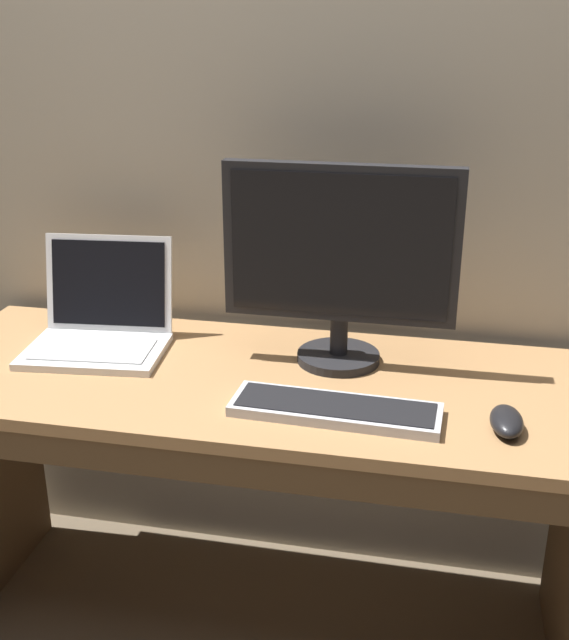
# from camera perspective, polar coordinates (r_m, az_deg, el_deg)

# --- Properties ---
(ground_plane) EXTENTS (14.00, 14.00, 0.00)m
(ground_plane) POSITION_cam_1_polar(r_m,az_deg,el_deg) (2.16, -1.94, -21.52)
(ground_plane) COLOR brown
(desk) EXTENTS (1.56, 0.60, 0.72)m
(desk) POSITION_cam_1_polar(r_m,az_deg,el_deg) (1.86, -2.19, -10.68)
(desk) COLOR #A87A4C
(desk) RESTS_ON ground
(laptop_white) EXTENTS (0.35, 0.31, 0.25)m
(laptop_white) POSITION_cam_1_polar(r_m,az_deg,el_deg) (1.94, -13.35, -0.36)
(laptop_white) COLOR white
(laptop_white) RESTS_ON desk
(external_monitor) EXTENTS (0.52, 0.19, 0.46)m
(external_monitor) POSITION_cam_1_polar(r_m,az_deg,el_deg) (1.73, 4.09, 4.57)
(external_monitor) COLOR black
(external_monitor) RESTS_ON desk
(wired_keyboard) EXTENTS (0.43, 0.15, 0.02)m
(wired_keyboard) POSITION_cam_1_polar(r_m,az_deg,el_deg) (1.59, 3.75, -6.55)
(wired_keyboard) COLOR #BCBCC1
(wired_keyboard) RESTS_ON desk
(computer_mouse) EXTENTS (0.07, 0.12, 0.04)m
(computer_mouse) POSITION_cam_1_polar(r_m,az_deg,el_deg) (1.58, 15.96, -7.14)
(computer_mouse) COLOR black
(computer_mouse) RESTS_ON desk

